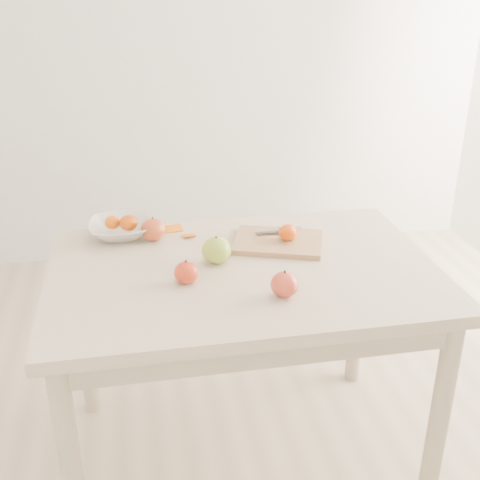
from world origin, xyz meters
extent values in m
plane|color=#C6B293|center=(0.00, 0.00, 0.00)|extent=(3.50, 3.50, 0.00)
plane|color=white|center=(0.00, 1.75, 1.35)|extent=(3.50, 0.00, 3.50)
cube|color=beige|center=(0.00, 0.00, 0.73)|extent=(1.20, 0.80, 0.04)
cylinder|color=#BCAA8E|center=(-0.54, 0.34, 0.35)|extent=(0.06, 0.06, 0.71)
cylinder|color=#BCAA8E|center=(0.54, 0.34, 0.35)|extent=(0.06, 0.06, 0.71)
cylinder|color=#BCAA8E|center=(-0.54, -0.34, 0.35)|extent=(0.06, 0.06, 0.71)
cylinder|color=#BCAA8E|center=(0.54, -0.34, 0.35)|extent=(0.06, 0.06, 0.71)
cube|color=#A97E54|center=(0.15, 0.14, 0.76)|extent=(0.34, 0.30, 0.02)
ellipsoid|color=#E84108|center=(0.18, 0.13, 0.80)|extent=(0.06, 0.06, 0.05)
imported|color=silver|center=(-0.37, 0.31, 0.78)|extent=(0.22, 0.22, 0.05)
ellipsoid|color=#E64F08|center=(-0.40, 0.32, 0.80)|extent=(0.05, 0.05, 0.05)
ellipsoid|color=#CD5C07|center=(-0.34, 0.30, 0.80)|extent=(0.06, 0.06, 0.06)
cube|color=orange|center=(-0.19, 0.33, 0.75)|extent=(0.07, 0.05, 0.01)
cube|color=#CD560E|center=(-0.14, 0.26, 0.75)|extent=(0.05, 0.04, 0.01)
cube|color=silver|center=(0.21, 0.22, 0.78)|extent=(0.08, 0.02, 0.01)
cube|color=#36393D|center=(0.13, 0.19, 0.78)|extent=(0.10, 0.02, 0.00)
ellipsoid|color=olive|center=(-0.08, 0.05, 0.79)|extent=(0.09, 0.09, 0.08)
ellipsoid|color=maroon|center=(-0.26, 0.26, 0.79)|extent=(0.09, 0.09, 0.08)
ellipsoid|color=maroon|center=(-0.18, -0.07, 0.78)|extent=(0.07, 0.07, 0.07)
ellipsoid|color=maroon|center=(0.08, -0.20, 0.79)|extent=(0.08, 0.08, 0.07)
camera|label=1|loc=(-0.31, -1.63, 1.60)|focal=45.00mm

